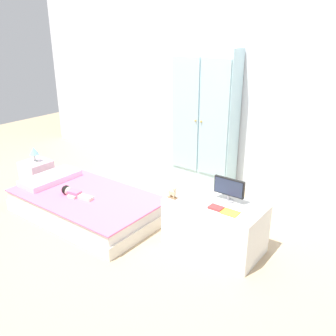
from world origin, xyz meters
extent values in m
cube|color=tan|center=(0.00, 0.00, -0.01)|extent=(10.00, 10.00, 0.02)
cube|color=silver|center=(0.00, 1.57, 1.35)|extent=(6.40, 0.05, 2.70)
cube|color=silver|center=(-0.61, -0.13, 0.06)|extent=(1.59, 0.91, 0.13)
cube|color=silver|center=(-0.61, -0.13, 0.18)|extent=(1.55, 0.87, 0.10)
cube|color=pink|center=(-0.61, -0.13, 0.24)|extent=(1.58, 0.90, 0.02)
cube|color=silver|center=(-1.20, -0.13, 0.28)|extent=(0.32, 0.65, 0.07)
cube|color=#D6668E|center=(-0.66, -0.23, 0.28)|extent=(0.14, 0.10, 0.06)
cube|color=beige|center=(-0.52, -0.19, 0.26)|extent=(0.16, 0.06, 0.04)
cube|color=beige|center=(-0.52, -0.23, 0.26)|extent=(0.16, 0.06, 0.04)
cube|color=beige|center=(-0.67, -0.18, 0.26)|extent=(0.10, 0.04, 0.03)
cube|color=beige|center=(-0.65, -0.28, 0.26)|extent=(0.10, 0.04, 0.03)
sphere|color=beige|center=(-0.77, -0.25, 0.29)|extent=(0.09, 0.09, 0.09)
sphere|color=black|center=(-0.78, -0.25, 0.29)|extent=(0.10, 0.10, 0.10)
cube|color=silver|center=(-1.66, -0.01, 0.17)|extent=(0.32, 0.32, 0.34)
cylinder|color=#B7B2AD|center=(-1.66, -0.01, 0.35)|extent=(0.08, 0.08, 0.01)
cylinder|color=#B7B2AD|center=(-1.66, -0.01, 0.40)|extent=(0.02, 0.02, 0.08)
cone|color=#7AB2E0|center=(-1.66, -0.01, 0.48)|extent=(0.11, 0.11, 0.10)
cube|color=silver|center=(-0.10, 1.40, 0.84)|extent=(0.80, 0.27, 1.68)
cube|color=#9DC0C9|center=(-0.30, 1.25, 0.88)|extent=(0.38, 0.02, 1.38)
cube|color=#9DC0C9|center=(0.10, 1.25, 0.88)|extent=(0.38, 0.02, 1.38)
sphere|color=gold|center=(-0.14, 1.23, 0.84)|extent=(0.02, 0.02, 0.02)
sphere|color=gold|center=(-0.06, 1.23, 0.84)|extent=(0.02, 0.02, 0.02)
cube|color=silver|center=(0.79, 0.15, 0.23)|extent=(0.85, 0.47, 0.46)
cylinder|color=#99999E|center=(0.87, 0.23, 0.47)|extent=(0.10, 0.10, 0.01)
cylinder|color=#99999E|center=(0.87, 0.23, 0.50)|extent=(0.02, 0.02, 0.05)
cube|color=black|center=(0.87, 0.23, 0.60)|extent=(0.28, 0.02, 0.16)
cube|color=#28334C|center=(0.87, 0.22, 0.60)|extent=(0.26, 0.01, 0.14)
cube|color=#8E6642|center=(0.43, 0.00, 0.47)|extent=(0.09, 0.01, 0.01)
cube|color=#8E6642|center=(0.43, -0.03, 0.47)|extent=(0.09, 0.01, 0.01)
cube|color=#D1B289|center=(0.43, -0.01, 0.51)|extent=(0.06, 0.03, 0.03)
cylinder|color=#D1B289|center=(0.45, 0.00, 0.48)|extent=(0.01, 0.01, 0.02)
cylinder|color=#D1B289|center=(0.45, -0.02, 0.48)|extent=(0.01, 0.01, 0.02)
cylinder|color=#D1B289|center=(0.41, 0.00, 0.48)|extent=(0.01, 0.01, 0.02)
cylinder|color=#D1B289|center=(0.41, -0.02, 0.48)|extent=(0.01, 0.01, 0.02)
cylinder|color=#D1B289|center=(0.46, -0.01, 0.54)|extent=(0.02, 0.02, 0.02)
sphere|color=#D1B289|center=(0.46, -0.01, 0.55)|extent=(0.03, 0.03, 0.03)
cube|color=#CC3838|center=(0.85, 0.04, 0.47)|extent=(0.12, 0.08, 0.02)
cube|color=gold|center=(0.98, 0.04, 0.47)|extent=(0.14, 0.11, 0.01)
camera|label=1|loc=(2.17, -2.40, 1.90)|focal=39.03mm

